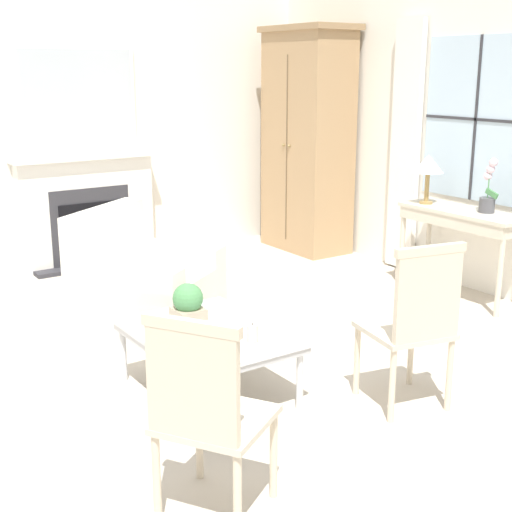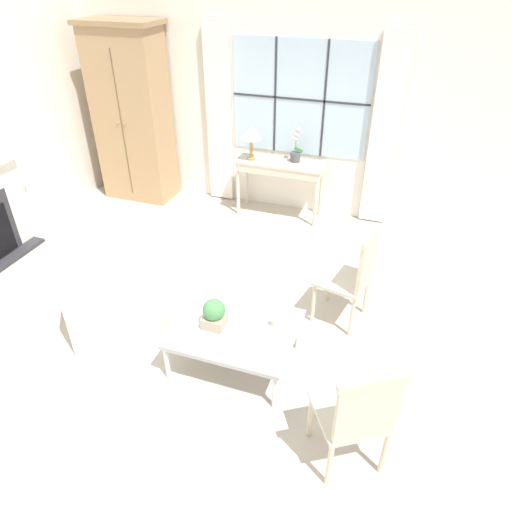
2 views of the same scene
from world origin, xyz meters
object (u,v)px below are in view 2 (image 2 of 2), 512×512
table_lamp (251,134)px  potted_orchid (296,149)px  potted_plant_small (214,314)px  accent_chair_wooden (357,414)px  armchair_upholstered (117,293)px  pillar_candle (276,322)px  console_table (280,168)px  armoire (132,115)px  side_chair_wooden (354,273)px  coffee_table (234,330)px

table_lamp → potted_orchid: potted_orchid is taller
table_lamp → potted_plant_small: bearing=-76.6°
potted_orchid → potted_plant_small: 2.86m
table_lamp → accent_chair_wooden: bearing=-60.4°
accent_chair_wooden → potted_plant_small: accent_chair_wooden is taller
table_lamp → armchair_upholstered: (-0.45, -2.49, -0.80)m
table_lamp → armchair_upholstered: 2.65m
armchair_upholstered → accent_chair_wooden: (2.33, -0.82, 0.25)m
potted_orchid → pillar_candle: 2.78m
console_table → accent_chair_wooden: bearing=-65.9°
console_table → accent_chair_wooden: accent_chair_wooden is taller
armoire → potted_plant_small: (2.35, -2.73, -0.63)m
pillar_candle → potted_orchid: bearing=102.0°
console_table → potted_plant_small: bearing=-84.3°
potted_orchid → side_chair_wooden: potted_orchid is taller
table_lamp → potted_orchid: bearing=11.7°
potted_orchid → pillar_candle: size_ratio=3.66×
armoire → potted_plant_small: bearing=-49.3°
armchair_upholstered → console_table: bearing=72.1°
armchair_upholstered → coffee_table: size_ratio=1.21×
armoire → coffee_table: size_ratio=2.28×
side_chair_wooden → coffee_table: size_ratio=0.98×
console_table → potted_orchid: size_ratio=2.52×
coffee_table → armchair_upholstered: bearing=171.5°
potted_orchid → coffee_table: size_ratio=0.44×
table_lamp → accent_chair_wooden: 3.85m
potted_plant_small → armchair_upholstered: bearing=168.4°
potted_orchid → potted_plant_small: (0.10, -2.83, -0.39)m
armoire → side_chair_wooden: armoire is taller
table_lamp → potted_plant_small: table_lamp is taller
accent_chair_wooden → potted_plant_small: bearing=154.1°
accent_chair_wooden → armchair_upholstered: bearing=160.6°
armoire → side_chair_wooden: 3.84m
armoire → pillar_candle: (2.82, -2.58, -0.71)m
console_table → pillar_candle: size_ratio=9.24×
table_lamp → armchair_upholstered: size_ratio=0.34×
side_chair_wooden → accent_chair_wooden: side_chair_wooden is taller
potted_orchid → side_chair_wooden: size_ratio=0.45×
potted_orchid → armchair_upholstered: size_ratio=0.36×
coffee_table → potted_plant_small: size_ratio=3.96×
armoire → potted_orchid: 2.27m
armchair_upholstered → potted_plant_small: (1.10, -0.23, 0.24)m
armoire → potted_orchid: size_ratio=5.19×
accent_chair_wooden → coffee_table: (-1.08, 0.64, -0.18)m
armoire → armchair_upholstered: (1.25, -2.50, -0.87)m
potted_orchid → accent_chair_wooden: (1.33, -3.43, -0.38)m
table_lamp → side_chair_wooden: size_ratio=0.43×
table_lamp → potted_plant_small: size_ratio=1.66×
potted_orchid → side_chair_wooden: bearing=-60.9°
console_table → coffee_table: (0.43, -2.74, -0.30)m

